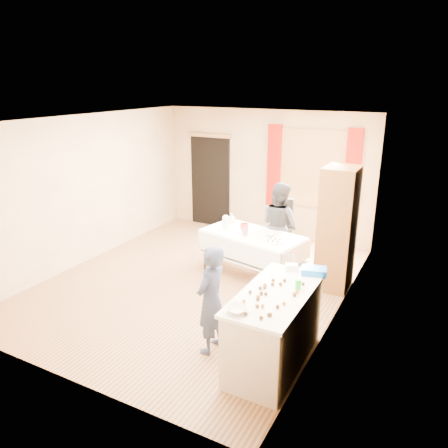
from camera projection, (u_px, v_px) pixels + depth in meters
The scene contains 29 objects.
floor at pixel (197, 283), 7.14m from camera, with size 4.50×5.50×0.02m, color #9E7047.
ceiling at pixel (194, 119), 6.32m from camera, with size 4.50×5.50×0.02m, color white.
wall_back at pixel (265, 174), 9.04m from camera, with size 4.50×0.02×2.60m, color tan.
wall_front at pixel (53, 272), 4.41m from camera, with size 4.50×0.02×2.60m, color tan.
wall_left at pixel (87, 190), 7.73m from camera, with size 0.02×5.50×2.60m, color tan.
wall_right at pixel (343, 228), 5.72m from camera, with size 0.02×5.50×2.60m, color tan.
window_frame at pixel (312, 169), 8.50m from camera, with size 1.32×0.06×1.52m, color olive.
window_pane at pixel (312, 169), 8.49m from camera, with size 1.20×0.02×1.40m, color white.
curtain_left at pixel (274, 166), 8.80m from camera, with size 0.28×0.06×1.65m, color #990E04.
curtain_right at pixel (352, 173), 8.11m from camera, with size 0.28×0.06×1.65m, color #990E04.
doorway at pixel (210, 182), 9.69m from camera, with size 0.95×0.04×2.00m, color black.
door_lintel at pixel (209, 135), 9.34m from camera, with size 1.05×0.06×0.08m, color olive.
cabinet at pixel (337, 229), 6.70m from camera, with size 0.50×0.60×1.94m, color brown.
counter at pixel (274, 328), 4.98m from camera, with size 0.72×1.51×0.91m.
party_table at pixel (252, 251), 7.26m from camera, with size 1.82×1.20×0.75m.
chair at pixel (278, 238), 8.23m from camera, with size 0.45×0.45×1.06m.
girl at pixel (211, 300), 5.16m from camera, with size 0.34×0.50×1.35m, color #222B49.
woman at pixel (280, 225), 7.55m from camera, with size 0.92×0.85×1.51m, color black.
soda_can at pixel (298, 284), 4.89m from camera, with size 0.07×0.07×0.12m, color green.
mixing_bowl at pixel (237, 309), 4.42m from camera, with size 0.27×0.27×0.05m, color white.
foam_block at pixel (291, 267), 5.38m from camera, with size 0.15×0.10×0.08m, color white.
blue_basket at pixel (314, 271), 5.28m from camera, with size 0.30×0.20×0.08m, color blue.
pitcher at pixel (226, 223), 7.32m from camera, with size 0.11×0.11×0.22m, color silver.
cup_red at pixel (244, 227), 7.30m from camera, with size 0.17×0.17×0.12m, color red.
cup_rainbow at pixel (245, 232), 7.05m from camera, with size 0.15×0.15×0.10m, color red.
small_bowl at pixel (270, 234), 7.06m from camera, with size 0.17×0.17×0.05m, color white.
pastry_tray at pixel (274, 241), 6.79m from camera, with size 0.28×0.20×0.02m, color white.
bottle at pixel (232, 218), 7.64m from camera, with size 0.11×0.11×0.18m, color white.
cake_balls at pixel (270, 296), 4.72m from camera, with size 0.49×0.96×0.04m.
Camera 1 is at (3.42, -5.51, 3.15)m, focal length 35.00 mm.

